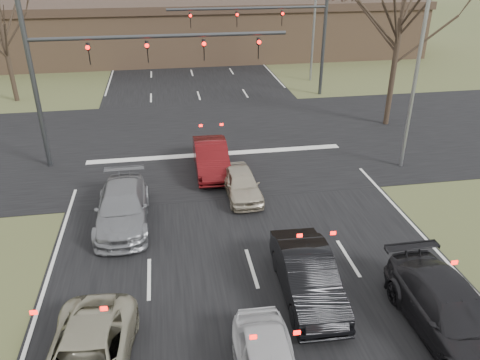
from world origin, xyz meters
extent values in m
plane|color=#4A542D|center=(0.00, 0.00, 0.00)|extent=(360.00, 360.00, 0.00)
cube|color=black|center=(0.00, 60.00, 0.01)|extent=(14.00, 300.00, 0.02)
cube|color=black|center=(0.00, 15.00, 0.01)|extent=(200.00, 14.00, 0.02)
cube|color=brown|center=(2.00, 38.00, 2.30)|extent=(42.00, 10.00, 4.60)
cube|color=#38281E|center=(2.00, 38.00, 4.95)|extent=(42.40, 10.40, 0.70)
cylinder|color=#383A3D|center=(-8.50, 13.00, 4.00)|extent=(0.24, 0.24, 8.00)
cylinder|color=#383A3D|center=(-2.50, 13.00, 6.20)|extent=(12.00, 0.18, 0.18)
imported|color=black|center=(-5.83, 13.00, 5.50)|extent=(0.16, 0.20, 1.00)
imported|color=black|center=(-3.17, 13.00, 5.50)|extent=(0.16, 0.20, 1.00)
imported|color=black|center=(-0.50, 13.00, 5.50)|extent=(0.16, 0.20, 1.00)
imported|color=black|center=(2.17, 13.00, 5.50)|extent=(0.16, 0.20, 1.00)
cylinder|color=#383A3D|center=(9.00, 23.00, 4.00)|extent=(0.24, 0.24, 8.00)
cylinder|color=#383A3D|center=(3.50, 23.00, 6.20)|extent=(11.00, 0.18, 0.18)
imported|color=black|center=(5.86, 23.00, 5.50)|extent=(0.16, 0.20, 1.00)
imported|color=black|center=(2.71, 23.00, 5.50)|extent=(0.16, 0.20, 1.00)
imported|color=black|center=(-0.43, 23.00, 5.50)|extent=(0.16, 0.20, 1.00)
cylinder|color=gray|center=(9.00, 10.00, 5.00)|extent=(0.18, 0.18, 10.00)
cylinder|color=gray|center=(9.50, 27.00, 5.00)|extent=(0.18, 0.18, 10.00)
cylinder|color=black|center=(11.00, 16.00, 3.16)|extent=(0.32, 0.32, 6.33)
cylinder|color=black|center=(-13.00, 25.00, 2.61)|extent=(0.32, 0.32, 5.23)
cylinder|color=black|center=(15.00, 35.00, 2.48)|extent=(0.32, 0.32, 4.95)
imported|color=black|center=(1.46, 1.40, 0.75)|extent=(1.75, 4.59, 1.49)
imported|color=black|center=(4.96, -0.90, 0.75)|extent=(2.17, 5.21, 1.50)
imported|color=gray|center=(-4.50, 6.79, 0.72)|extent=(2.03, 4.97, 1.44)
imported|color=#500B0D|center=(-0.50, 10.99, 0.74)|extent=(1.62, 4.50, 1.48)
imported|color=#BBB197|center=(0.53, 8.24, 0.61)|extent=(1.56, 3.64, 1.23)
camera|label=1|loc=(-2.55, -9.80, 10.00)|focal=35.00mm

